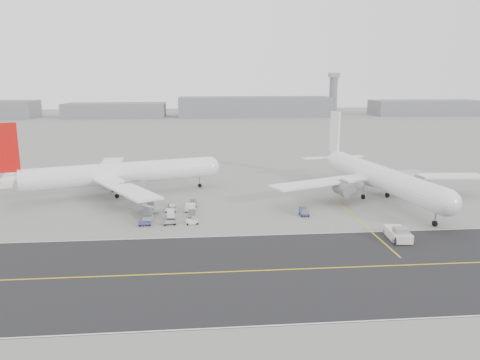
{
  "coord_description": "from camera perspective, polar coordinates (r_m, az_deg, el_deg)",
  "views": [
    {
      "loc": [
        -2.03,
        -82.68,
        28.32
      ],
      "look_at": [
        6.63,
        12.0,
        7.28
      ],
      "focal_mm": 35.0,
      "sensor_mm": 36.0,
      "label": 1
    }
  ],
  "objects": [
    {
      "name": "pushback_tug",
      "position": [
        88.19,
        18.71,
        -6.22
      ],
      "size": [
        3.8,
        9.03,
        2.56
      ],
      "rotation": [
        0.0,
        0.0,
        -0.08
      ],
      "color": "beige",
      "rests_on": "ground"
    },
    {
      "name": "stray_dolly",
      "position": [
        98.69,
        7.81,
        -4.32
      ],
      "size": [
        1.7,
        2.75,
        1.69
      ],
      "primitive_type": null,
      "rotation": [
        0.0,
        0.0,
        0.01
      ],
      "color": "silver",
      "rests_on": "ground"
    },
    {
      "name": "gse_cluster",
      "position": [
        99.13,
        -8.51,
        -4.26
      ],
      "size": [
        16.92,
        20.56,
        1.87
      ],
      "primitive_type": null,
      "rotation": [
        0.0,
        0.0,
        0.02
      ],
      "color": "#9D9DA2",
      "rests_on": "ground"
    },
    {
      "name": "ground",
      "position": [
        87.42,
        -3.64,
        -6.45
      ],
      "size": [
        700.0,
        700.0,
        0.0
      ],
      "primitive_type": "plane",
      "color": "gray",
      "rests_on": "ground"
    },
    {
      "name": "airliner_b",
      "position": [
        114.58,
        16.39,
        0.45
      ],
      "size": [
        53.55,
        54.53,
        18.91
      ],
      "rotation": [
        0.0,
        0.0,
        0.16
      ],
      "color": "white",
      "rests_on": "ground"
    },
    {
      "name": "jet_bridge",
      "position": [
        119.57,
        18.27,
        0.15
      ],
      "size": [
        15.55,
        7.65,
        5.86
      ],
      "rotation": [
        0.0,
        0.0,
        0.32
      ],
      "color": "gray",
      "rests_on": "ground"
    },
    {
      "name": "horizon_buildings",
      "position": [
        345.34,
        0.11,
        7.78
      ],
      "size": [
        520.0,
        28.0,
        28.0
      ],
      "primitive_type": null,
      "color": "gray",
      "rests_on": "ground"
    },
    {
      "name": "airliner_a",
      "position": [
        117.31,
        -14.98,
        0.75
      ],
      "size": [
        52.1,
        51.06,
        18.53
      ],
      "rotation": [
        0.0,
        0.0,
        1.87
      ],
      "color": "white",
      "rests_on": "ground"
    },
    {
      "name": "taxiway",
      "position": [
        70.98,
        0.93,
        -11.03
      ],
      "size": [
        220.0,
        59.0,
        0.03
      ],
      "color": "#252527",
      "rests_on": "ground"
    },
    {
      "name": "ground_crew_a",
      "position": [
        84.3,
        18.41,
        -7.21
      ],
      "size": [
        0.62,
        0.42,
        1.69
      ],
      "primitive_type": "imported",
      "rotation": [
        0.0,
        0.0,
        0.02
      ],
      "color": "black",
      "rests_on": "ground"
    },
    {
      "name": "control_tower",
      "position": [
        362.55,
        11.31,
        10.34
      ],
      "size": [
        7.0,
        7.0,
        31.25
      ],
      "color": "gray",
      "rests_on": "ground"
    }
  ]
}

